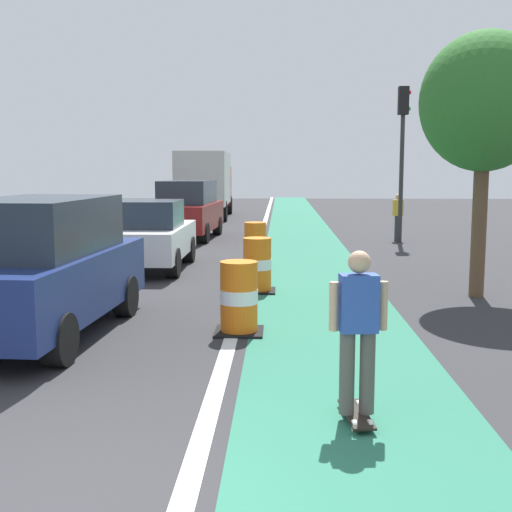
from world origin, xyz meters
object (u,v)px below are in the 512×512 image
parked_suv_third (188,209)px  traffic_barrel_front (239,298)px  traffic_barrel_mid (257,266)px  traffic_light_corner (403,136)px  skateboarder_on_lane (358,330)px  traffic_barrel_back (255,244)px  parked_suv_nearest (41,267)px  delivery_truck_down_block (206,181)px  street_tree_sidewalk (485,103)px  pedestrian_crossing (398,216)px  parked_sedan_second (147,236)px

parked_suv_third → traffic_barrel_front: (2.63, -13.41, -0.50)m
traffic_barrel_mid → traffic_light_corner: 10.53m
traffic_barrel_front → traffic_light_corner: traffic_light_corner is taller
skateboarder_on_lane → traffic_barrel_front: 3.73m
parked_suv_third → traffic_light_corner: 7.71m
skateboarder_on_lane → traffic_barrel_back: (-1.40, 10.63, -0.38)m
parked_suv_nearest → delivery_truck_down_block: 23.55m
skateboarder_on_lane → street_tree_sidewalk: 7.67m
traffic_barrel_back → pedestrian_crossing: bearing=51.2°
parked_sedan_second → traffic_barrel_back: 2.79m
skateboarder_on_lane → traffic_light_corner: bearing=78.5°
parked_sedan_second → traffic_barrel_back: (2.60, 0.96, -0.30)m
parked_suv_third → traffic_barrel_mid: 10.43m
traffic_barrel_mid → pedestrian_crossing: 10.57m
parked_suv_nearest → traffic_barrel_mid: size_ratio=4.31×
skateboarder_on_lane → delivery_truck_down_block: 27.08m
parked_suv_nearest → traffic_light_corner: (7.49, 12.73, 2.47)m
traffic_light_corner → traffic_barrel_back: bearing=-131.4°
traffic_barrel_front → delivery_truck_down_block: delivery_truck_down_block is taller
skateboarder_on_lane → delivery_truck_down_block: bearing=99.5°
parked_suv_nearest → traffic_barrel_back: 8.01m
parked_sedan_second → pedestrian_crossing: bearing=42.9°
delivery_truck_down_block → pedestrian_crossing: delivery_truck_down_block is taller
delivery_truck_down_block → traffic_light_corner: traffic_light_corner is taller
traffic_barrel_back → street_tree_sidewalk: street_tree_sidewalk is taller
traffic_barrel_front → parked_suv_third: bearing=101.1°
traffic_barrel_mid → delivery_truck_down_block: bearing=99.3°
skateboarder_on_lane → street_tree_sidewalk: (3.04, 6.47, 2.76)m
parked_sedan_second → skateboarder_on_lane: bearing=-67.5°
street_tree_sidewalk → pedestrian_crossing: bearing=88.8°
traffic_barrel_mid → parked_suv_third: bearing=105.5°
skateboarder_on_lane → pedestrian_crossing: size_ratio=1.05×
parked_sedan_second → traffic_barrel_back: bearing=20.3°
pedestrian_crossing → parked_suv_nearest: bearing=-119.5°
parked_sedan_second → traffic_light_corner: traffic_light_corner is taller
traffic_barrel_mid → traffic_barrel_back: size_ratio=1.00×
parked_suv_nearest → street_tree_sidewalk: (7.29, 3.32, 2.63)m
traffic_barrel_front → pedestrian_crossing: (4.62, 12.95, 0.33)m
traffic_barrel_front → traffic_light_corner: (4.61, 12.43, 2.97)m
delivery_truck_down_block → parked_suv_third: bearing=-87.2°
parked_suv_third → traffic_light_corner: traffic_light_corner is taller
skateboarder_on_lane → parked_suv_nearest: (-4.25, 3.15, 0.12)m
traffic_barrel_front → street_tree_sidewalk: 6.20m
parked_suv_third → pedestrian_crossing: parked_suv_third is taller
skateboarder_on_lane → traffic_barrel_front: size_ratio=1.55×
traffic_barrel_back → delivery_truck_down_block: size_ratio=0.14×
parked_suv_nearest → street_tree_sidewalk: street_tree_sidewalk is taller
traffic_barrel_front → traffic_barrel_mid: same height
parked_suv_nearest → traffic_barrel_front: (2.88, 0.30, -0.50)m
parked_suv_third → street_tree_sidewalk: street_tree_sidewalk is taller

